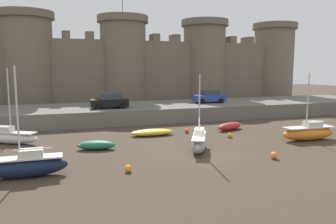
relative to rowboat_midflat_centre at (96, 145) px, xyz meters
name	(u,v)px	position (x,y,z in m)	size (l,w,h in m)	color
ground_plane	(200,154)	(6.87, -3.65, -0.36)	(160.00, 160.00, 0.00)	#423528
quay_road	(142,112)	(6.87, 13.86, 0.46)	(65.42, 10.00, 1.64)	#666059
castle	(124,66)	(6.87, 25.21, 6.02)	(60.99, 7.57, 16.70)	#706354
rowboat_midflat_centre	(96,145)	(0.00, 0.00, 0.00)	(3.03, 1.77, 0.68)	#1E6B47
sailboat_near_channel_right	(199,142)	(7.19, -2.71, 0.32)	(2.87, 4.39, 5.66)	gray
sailboat_near_channel_left	(309,132)	(17.46, -2.32, 0.31)	(5.07, 1.51, 5.68)	orange
rowboat_foreground_right	(230,126)	(13.34, 3.81, 0.04)	(3.48, 2.30, 0.76)	red
sailboat_foreground_left	(8,136)	(-6.54, 4.23, 0.23)	(5.15, 3.69, 6.05)	silver
rowboat_midflat_right	(152,132)	(5.34, 3.64, -0.05)	(3.94, 1.51, 0.59)	yellow
sailboat_foreground_centre	(25,166)	(-4.41, -5.14, 0.31)	(4.58, 1.27, 6.21)	#141E3D
mooring_buoy_mid_mud	(128,169)	(1.22, -6.04, -0.14)	(0.43, 0.43, 0.43)	orange
mooring_buoy_off_centre	(230,135)	(11.60, 0.66, -0.15)	(0.42, 0.42, 0.42)	orange
mooring_buoy_near_shore	(187,131)	(8.77, 3.75, -0.15)	(0.41, 0.41, 0.41)	#E04C1E
mooring_buoy_near_channel	(274,155)	(11.10, -6.32, -0.12)	(0.48, 0.48, 0.48)	orange
car_quay_centre_east	(110,101)	(2.77, 11.83, 2.06)	(4.15, 1.97, 1.62)	black
car_quay_centre_west	(209,97)	(15.71, 13.53, 2.06)	(4.15, 1.97, 1.62)	#263F99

